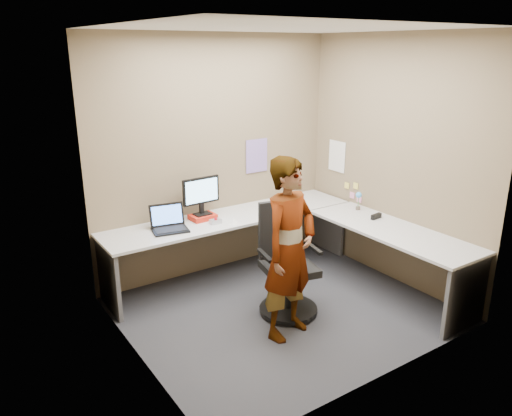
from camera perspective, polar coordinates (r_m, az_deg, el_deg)
ground at (r=5.17m, az=3.06°, el=-11.55°), size 3.00×3.00×0.00m
wall_back at (r=5.72m, az=-4.59°, el=5.84°), size 3.00×0.00×3.00m
wall_right at (r=5.67m, az=15.57°, el=5.13°), size 0.00×2.70×2.70m
wall_left at (r=3.97m, az=-14.21°, el=-0.15°), size 0.00×2.70×2.70m
ceiling at (r=4.50m, az=3.67°, el=19.90°), size 3.00×3.00×0.00m
desk at (r=5.44m, az=4.41°, el=-3.18°), size 2.98×2.58×0.73m
paper_ream at (r=5.53m, az=-6.12°, el=-1.01°), size 0.28×0.21×0.05m
monitor at (r=5.46m, az=-6.29°, el=1.74°), size 0.44×0.14×0.42m
laptop at (r=5.26m, az=-9.94°, el=-1.74°), size 0.41×0.36×0.26m
trackball_mouse at (r=5.38m, az=-4.65°, el=-1.51°), size 0.12×0.08×0.07m
origami at (r=5.36m, az=-2.56°, el=-1.49°), size 0.10×0.10×0.06m
stapler at (r=5.67m, az=13.57°, el=-0.92°), size 0.15×0.06×0.05m
flower at (r=5.90m, az=11.64°, el=1.12°), size 0.07×0.07×0.22m
calendar_purple at (r=6.00m, az=0.08°, el=5.99°), size 0.30×0.01×0.40m
calendar_white at (r=6.29m, az=9.24°, el=5.85°), size 0.01×0.28×0.38m
sticky_note_a at (r=6.12m, az=11.33°, el=2.49°), size 0.01×0.07×0.07m
sticky_note_b at (r=6.18m, az=10.93°, el=1.44°), size 0.01×0.07×0.07m
sticky_note_c at (r=6.11m, az=11.70°, el=0.99°), size 0.01×0.07×0.07m
sticky_note_d at (r=6.23m, az=10.34°, el=2.54°), size 0.01×0.07×0.07m
office_chair at (r=4.97m, az=3.49°, el=-7.02°), size 0.61×0.59×1.09m
person at (r=4.44m, az=3.85°, el=-4.73°), size 0.69×0.55×1.67m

